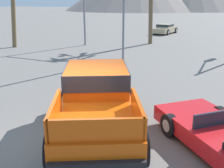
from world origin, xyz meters
The scene contains 3 objects.
ground_plane centered at (0.00, 0.00, 0.00)m, with size 320.00×320.00×0.00m, color slate.
orange_pickup_truck centered at (0.26, 0.60, 1.04)m, with size 4.02×5.26×1.80m.
parked_car_tan centered at (-4.05, 25.86, 0.58)m, with size 2.27×4.47×1.14m.
Camera 1 is at (3.64, -5.60, 3.66)m, focal length 42.00 mm.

